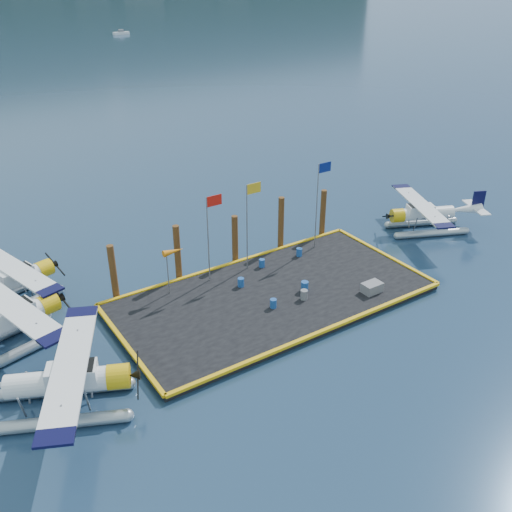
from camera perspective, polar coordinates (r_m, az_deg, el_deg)
The scene contains 23 objects.
ground at distance 37.14m, azimuth 1.65°, elevation -4.36°, with size 4000.00×4000.00×0.00m, color #183149.
dock at distance 37.04m, azimuth 1.65°, elevation -4.09°, with size 20.00×10.00×0.40m, color black.
dock_bumpers at distance 36.89m, azimuth 1.66°, elevation -3.71°, with size 20.25×10.25×0.18m, color gold, non-canonical shape.
seaplane_a at distance 29.44m, azimuth -18.58°, elevation -12.09°, with size 9.42×9.87×3.63m.
seaplane_b at distance 34.87m, azimuth -23.59°, elevation -6.32°, with size 9.30×10.04×3.57m.
seaplane_c at distance 39.19m, azimuth -23.22°, elevation -2.60°, with size 8.45×9.09×3.24m.
seaplane_d at distance 47.60m, azimuth 16.44°, elevation 3.91°, with size 8.31×8.73×3.19m.
drum_0 at distance 37.64m, azimuth -1.52°, elevation -2.64°, with size 0.43×0.43×0.60m, color #19458E.
drum_1 at distance 36.38m, azimuth 4.82°, elevation -3.87°, with size 0.46×0.46×0.64m, color slate.
drum_2 at distance 37.24m, azimuth 4.89°, elevation -3.04°, with size 0.48×0.48×0.68m, color #19458E.
drum_3 at distance 35.45m, azimuth 1.74°, elevation -4.76°, with size 0.42×0.42×0.58m, color #19458E.
drum_4 at distance 41.53m, azimuth 4.34°, elevation 0.39°, with size 0.43×0.43×0.60m, color #19458E.
drum_5 at distance 39.95m, azimuth 0.59°, elevation -0.71°, with size 0.41×0.41×0.58m, color #19458E.
crate at distance 37.76m, azimuth 11.52°, elevation -3.10°, with size 1.29×0.86×0.64m, color slate.
flagpole_red at distance 36.83m, azimuth -4.59°, elevation 3.05°, with size 1.14×0.08×6.00m.
flagpole_yellow at distance 38.17m, azimuth -0.66°, elevation 4.25°, with size 1.14×0.08×6.20m.
flagpole_blue at distance 41.41m, azimuth 6.37°, elevation 6.27°, with size 1.14×0.08×6.50m.
windsock at distance 36.25m, azimuth -8.28°, elevation 0.35°, with size 1.40×0.44×3.12m.
piling_0 at distance 37.07m, azimuth -14.06°, elevation -1.75°, with size 0.44×0.44×4.00m, color #4B2C15.
piling_1 at distance 38.44m, azimuth -7.84°, elevation 0.17°, with size 0.44×0.44×4.20m, color #4B2C15.
piling_2 at distance 40.41m, azimuth -2.11°, elevation 1.55°, with size 0.44×0.44×3.80m, color #4B2C15.
piling_3 at distance 42.30m, azimuth 2.51°, elevation 3.17°, with size 0.44×0.44×4.30m, color #4B2C15.
piling_4 at distance 44.64m, azimuth 6.69°, elevation 4.15°, with size 0.44×0.44×4.00m, color #4B2C15.
Camera 1 is at (-18.20, -25.66, 19.75)m, focal length 40.00 mm.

